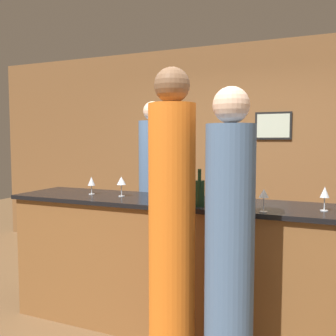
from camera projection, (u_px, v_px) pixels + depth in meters
The scene contains 13 objects.
ground_plane at pixel (197, 334), 3.04m from camera, with size 14.00×14.00×0.00m, color brown.
back_wall at pixel (248, 154), 4.79m from camera, with size 8.00×0.08×2.80m.
bar_counter at pixel (198, 268), 3.00m from camera, with size 3.27×0.63×1.09m.
bartender at pixel (153, 200), 3.97m from camera, with size 0.30×0.30×1.98m.
guest_0 at pixel (172, 236), 2.37m from camera, with size 0.30×0.30×2.02m.
guest_2 at pixel (229, 255), 2.21m from camera, with size 0.29×0.29×1.88m.
wine_bottle_0 at pixel (199, 192), 2.74m from camera, with size 0.08×0.08×0.28m.
ice_bucket at pixel (170, 185), 3.21m from camera, with size 0.19×0.19×0.20m.
wine_glass_1 at pixel (264, 194), 2.51m from camera, with size 0.07×0.07×0.16m.
wine_glass_2 at pixel (121, 181), 3.22m from camera, with size 0.08×0.08×0.17m.
wine_glass_3 at pixel (91, 182), 3.34m from camera, with size 0.06×0.06×0.16m.
wine_glass_4 at pixel (325, 193), 2.56m from camera, with size 0.06×0.06×0.17m.
wine_glass_5 at pixel (160, 184), 2.99m from camera, with size 0.08×0.08×0.17m.
Camera 1 is at (0.92, -2.79, 1.58)m, focal length 40.00 mm.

